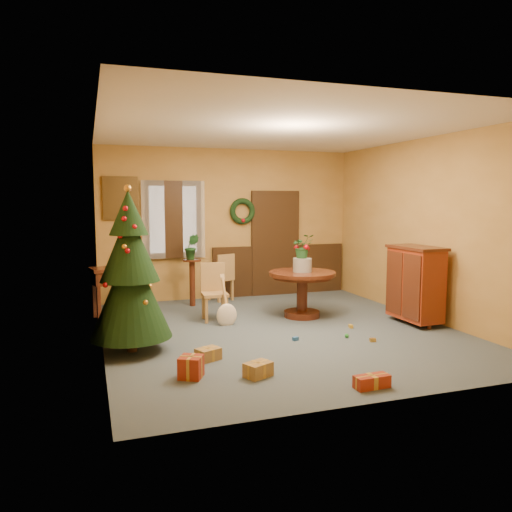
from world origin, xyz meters
name	(u,v)px	position (x,y,z in m)	size (l,w,h in m)	color
room_envelope	(240,241)	(0.21, 2.70, 1.12)	(5.50, 5.50, 5.50)	#374650
dining_table	(302,285)	(0.66, 0.70, 0.53)	(1.09, 1.09, 0.75)	black
urn	(302,265)	(0.66, 0.70, 0.86)	(0.31, 0.31, 0.23)	slate
centerpiece_plant	(303,246)	(0.66, 0.70, 1.17)	(0.35, 0.30, 0.39)	#1E4C23
chair_near	(214,289)	(-0.75, 0.99, 0.49)	(0.42, 0.42, 0.91)	olive
chair_far	(223,276)	(-0.23, 2.41, 0.48)	(0.51, 0.51, 0.90)	olive
guitar	(227,301)	(-0.66, 0.57, 0.38)	(0.32, 0.15, 0.76)	beige
plant_stand	(192,277)	(-0.87, 2.14, 0.53)	(0.33, 0.33, 0.85)	black
stand_plant	(192,247)	(-0.87, 2.14, 1.08)	(0.25, 0.20, 0.46)	#19471E
christmas_tree	(130,274)	(-2.15, -0.33, 1.00)	(1.02, 1.02, 2.10)	#382111
writing_desk	(121,279)	(-2.15, 1.68, 0.62)	(1.01, 0.63, 0.83)	black
sideboard	(415,282)	(2.15, -0.25, 0.65)	(0.52, 0.95, 1.21)	#4F1E09
gift_a	(208,354)	(-1.31, -0.99, 0.07)	(0.33, 0.29, 0.15)	brown
gift_b	(191,367)	(-1.63, -1.52, 0.12)	(0.32, 0.32, 0.24)	maroon
gift_c	(258,369)	(-0.93, -1.71, 0.08)	(0.35, 0.30, 0.16)	brown
gift_d	(372,382)	(0.07, -2.40, 0.07)	(0.38, 0.17, 0.13)	maroon
toy_a	(295,339)	(0.01, -0.55, 0.03)	(0.08, 0.05, 0.05)	#235698
toy_b	(347,336)	(0.74, -0.66, 0.03)	(0.06, 0.06, 0.06)	#268E32
toy_c	(351,326)	(1.07, -0.19, 0.03)	(0.08, 0.05, 0.05)	#BA9122
toy_d	(310,317)	(0.74, 0.56, 0.03)	(0.06, 0.06, 0.06)	#B30B17
toy_e	(373,340)	(0.98, -0.95, 0.03)	(0.08, 0.05, 0.05)	#C4872E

